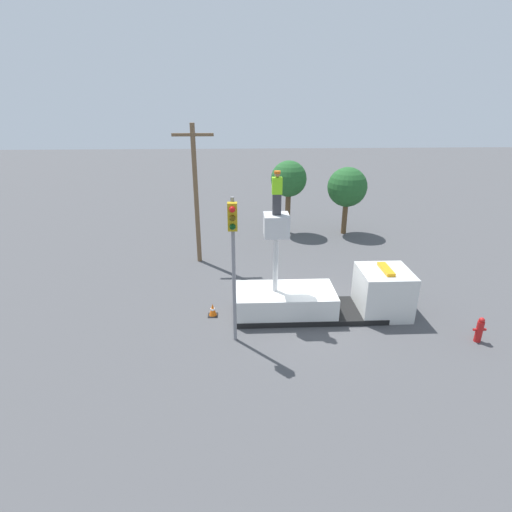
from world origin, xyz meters
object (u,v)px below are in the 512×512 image
at_px(traffic_light_pole, 233,245).
at_px(fire_hydrant, 479,330).
at_px(worker, 277,193).
at_px(traffic_cone_rear, 213,310).
at_px(utility_pole, 196,191).
at_px(tree_right_bg, 289,180).
at_px(tree_left_bg, 347,188).
at_px(bucket_truck, 326,297).

relative_size(traffic_light_pole, fire_hydrant, 5.44).
bearing_deg(worker, traffic_light_pole, -130.70).
relative_size(fire_hydrant, traffic_cone_rear, 1.83).
xyz_separation_m(traffic_light_pole, utility_pole, (-2.15, 8.45, 0.10)).
bearing_deg(tree_right_bg, tree_left_bg, -4.71).
xyz_separation_m(bucket_truck, traffic_cone_rear, (-5.00, 0.02, -0.56)).
relative_size(worker, tree_left_bg, 0.38).
distance_m(bucket_truck, traffic_cone_rear, 5.03).
distance_m(worker, utility_pole, 7.62).
xyz_separation_m(worker, traffic_light_pole, (-1.74, -2.03, -1.40)).
height_order(tree_left_bg, tree_right_bg, tree_right_bg).
xyz_separation_m(worker, utility_pole, (-3.89, 6.42, -1.30)).
bearing_deg(traffic_cone_rear, bucket_truck, -0.22).
bearing_deg(bucket_truck, fire_hydrant, -23.40).
bearing_deg(traffic_cone_rear, tree_left_bg, 52.14).
distance_m(bucket_truck, tree_right_bg, 11.80).
distance_m(fire_hydrant, tree_right_bg, 15.44).
relative_size(traffic_cone_rear, tree_right_bg, 0.12).
xyz_separation_m(bucket_truck, utility_pole, (-6.14, 6.42, 3.37)).
bearing_deg(bucket_truck, worker, 180.00).
xyz_separation_m(worker, tree_left_bg, (5.86, 11.09, -2.23)).
xyz_separation_m(bucket_truck, fire_hydrant, (5.62, -2.43, -0.31)).
distance_m(traffic_light_pole, utility_pole, 8.72).
height_order(bucket_truck, tree_right_bg, tree_right_bg).
bearing_deg(tree_right_bg, utility_pole, -139.10).
distance_m(bucket_truck, traffic_light_pole, 5.54).
xyz_separation_m(tree_left_bg, utility_pole, (-9.75, -4.67, 0.93)).
bearing_deg(fire_hydrant, utility_pole, 143.04).
distance_m(traffic_cone_rear, tree_left_bg, 14.35).
height_order(bucket_truck, fire_hydrant, bucket_truck).
distance_m(worker, tree_left_bg, 12.74).
height_order(traffic_light_pole, tree_right_bg, traffic_light_pole).
relative_size(worker, traffic_light_pole, 0.30).
bearing_deg(traffic_light_pole, tree_left_bg, 59.91).
bearing_deg(traffic_light_pole, worker, 49.30).
xyz_separation_m(bucket_truck, tree_right_bg, (-0.37, 11.42, 2.94)).
distance_m(fire_hydrant, tree_left_bg, 13.95).
distance_m(traffic_cone_rear, utility_pole, 7.60).
distance_m(traffic_light_pole, traffic_cone_rear, 4.45).
relative_size(tree_right_bg, utility_pole, 0.65).
bearing_deg(traffic_light_pole, bucket_truck, 26.88).
relative_size(traffic_light_pole, tree_right_bg, 1.15).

